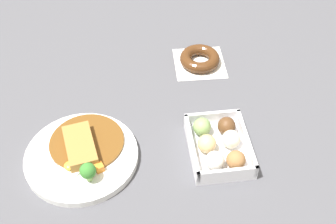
% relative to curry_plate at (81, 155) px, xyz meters
% --- Properties ---
extents(ground_plane, '(1.60, 1.60, 0.00)m').
position_rel_curry_plate_xyz_m(ground_plane, '(0.07, -0.12, -0.01)').
color(ground_plane, '#4C4C51').
extents(curry_plate, '(0.26, 0.26, 0.07)m').
position_rel_curry_plate_xyz_m(curry_plate, '(0.00, 0.00, 0.00)').
color(curry_plate, white).
rests_on(curry_plate, ground_plane).
extents(donut_box, '(0.18, 0.14, 0.06)m').
position_rel_curry_plate_xyz_m(donut_box, '(-0.02, -0.31, 0.01)').
color(donut_box, white).
rests_on(donut_box, ground_plane).
extents(chocolate_ring_donut, '(0.15, 0.15, 0.03)m').
position_rel_curry_plate_xyz_m(chocolate_ring_donut, '(0.30, -0.33, 0.00)').
color(chocolate_ring_donut, white).
rests_on(chocolate_ring_donut, ground_plane).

